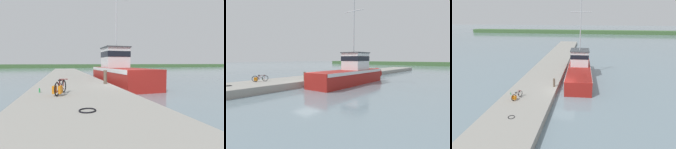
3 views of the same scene
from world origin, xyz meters
The scene contains 8 objects.
ground_plane centered at (0.00, 0.00, 0.00)m, with size 320.00×320.00×0.00m, color gray.
dock_pier centered at (-3.58, 0.00, 0.36)m, with size 5.38×80.00×0.71m, color gray.
far_shoreline centered at (30.00, 75.33, 0.88)m, with size 180.00×5.00×1.76m, color #426638.
fishing_boat_main centered at (1.44, 6.41, 1.40)m, with size 3.56×14.34×11.03m.
bicycle_touring centered at (-4.51, -2.99, 1.04)m, with size 0.74×1.62×0.73m.
mooring_post centered at (-1.30, 0.80, 1.22)m, with size 0.25×0.25×1.02m, color brown.
hose_coil centered at (-3.62, -6.28, 0.73)m, with size 0.57×0.57×0.04m, color black.
water_bottle_by_bike centered at (-5.54, -2.00, 0.82)m, with size 0.07×0.07×0.22m, color green.
Camera 1 is at (-4.38, -11.80, 2.24)m, focal length 28.00 mm.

